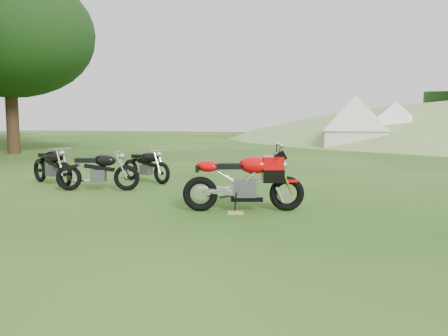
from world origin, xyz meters
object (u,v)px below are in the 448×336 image
(vintage_moto_b, at_px, (52,165))
(tent_mid, at_px, (396,125))
(plywood_board, at_px, (235,213))
(vintage_moto_d, at_px, (146,165))
(tent_left, at_px, (355,123))
(vintage_moto_a, at_px, (97,170))
(sport_motorcycle, at_px, (244,177))

(vintage_moto_b, distance_m, tent_mid, 21.50)
(plywood_board, bearing_deg, vintage_moto_b, 162.02)
(vintage_moto_d, relative_size, tent_left, 0.50)
(vintage_moto_b, bearing_deg, plywood_board, 5.82)
(plywood_board, xyz_separation_m, vintage_moto_d, (-3.23, 2.78, 0.42))
(vintage_moto_a, relative_size, vintage_moto_b, 0.97)
(sport_motorcycle, xyz_separation_m, tent_left, (0.75, 19.25, 0.85))
(vintage_moto_a, distance_m, vintage_moto_b, 1.64)
(sport_motorcycle, bearing_deg, vintage_moto_d, 121.80)
(sport_motorcycle, relative_size, vintage_moto_b, 1.07)
(vintage_moto_d, xyz_separation_m, tent_mid, (6.30, 18.75, 0.90))
(vintage_moto_d, height_order, tent_left, tent_left)
(sport_motorcycle, height_order, vintage_moto_a, sport_motorcycle)
(vintage_moto_d, bearing_deg, sport_motorcycle, -16.98)
(vintage_moto_b, relative_size, tent_mid, 0.58)
(vintage_moto_d, bearing_deg, vintage_moto_b, -128.39)
(sport_motorcycle, relative_size, tent_mid, 0.62)
(sport_motorcycle, relative_size, vintage_moto_a, 1.10)
(vintage_moto_d, xyz_separation_m, tent_left, (4.05, 16.70, 0.99))
(vintage_moto_a, xyz_separation_m, vintage_moto_d, (0.29, 1.55, -0.02))
(vintage_moto_a, distance_m, tent_left, 18.78)
(vintage_moto_d, distance_m, tent_left, 17.22)
(vintage_moto_a, xyz_separation_m, tent_left, (4.34, 18.25, 0.97))
(tent_left, bearing_deg, vintage_moto_d, -109.42)
(sport_motorcycle, relative_size, plywood_board, 7.51)
(sport_motorcycle, distance_m, vintage_moto_b, 5.36)
(vintage_moto_a, distance_m, tent_mid, 21.35)
(plywood_board, height_order, vintage_moto_d, vintage_moto_d)
(plywood_board, relative_size, vintage_moto_d, 0.15)
(vintage_moto_d, bearing_deg, plywood_board, -19.99)
(plywood_board, xyz_separation_m, vintage_moto_b, (-5.10, 1.66, 0.46))
(sport_motorcycle, height_order, vintage_moto_b, sport_motorcycle)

